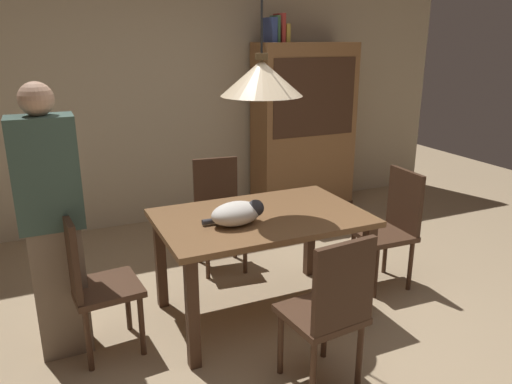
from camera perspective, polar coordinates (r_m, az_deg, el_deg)
The scene contains 15 objects.
ground at distance 3.39m, azimuth 5.11°, elevation -16.79°, with size 10.00×10.00×0.00m, color tan.
back_wall at distance 5.29m, azimuth -8.83°, elevation 12.35°, with size 6.40×0.10×2.90m, color beige.
dining_table at distance 3.39m, azimuth 0.59°, elevation -4.28°, with size 1.40×0.90×0.75m.
chair_left_side at distance 3.18m, azimuth -18.43°, elevation -9.49°, with size 0.43×0.43×0.93m.
chair_right_side at distance 4.01m, azimuth 15.43°, elevation -3.52°, with size 0.41×0.41×0.93m.
chair_near_front at distance 2.76m, azimuth 8.55°, elevation -13.06°, with size 0.44×0.44×0.93m.
chair_far_back at distance 4.20m, azimuth -4.32°, elevation -1.93°, with size 0.44×0.44×0.93m.
cat_sleeping at distance 3.17m, azimuth -2.11°, elevation -2.44°, with size 0.39×0.26×0.16m.
pendant_lamp at distance 3.16m, azimuth 0.64°, elevation 13.06°, with size 0.52×0.52×1.30m.
hutch_bookcase at distance 5.56m, azimuth 5.48°, elevation 6.88°, with size 1.12×0.45×1.85m.
book_blue_wide at distance 5.27m, azimuth 1.62°, elevation 18.19°, with size 0.06×0.24×0.24m, color #384C93.
book_green_slim at distance 5.29m, azimuth 2.20°, elevation 18.29°, with size 0.03×0.20×0.26m, color #427A4C.
book_red_tall at distance 5.31m, azimuth 2.70°, elevation 18.38°, with size 0.04×0.22×0.28m, color #B73833.
book_yellow_short at distance 5.34m, azimuth 3.27°, elevation 17.84°, with size 0.04×0.20×0.18m, color gold.
person_standing at distance 3.15m, azimuth -22.41°, elevation -3.52°, with size 0.36×0.22×1.68m.
Camera 1 is at (-1.40, -2.43, 1.91)m, focal length 34.67 mm.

